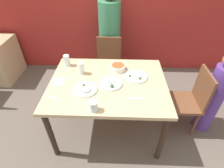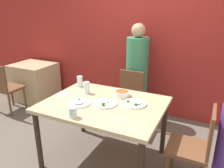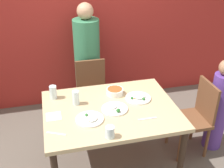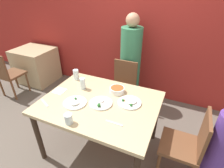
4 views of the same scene
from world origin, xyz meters
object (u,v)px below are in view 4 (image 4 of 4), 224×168
person_child (219,150)px  glass_water_tall (69,119)px  chair_child_spot (187,144)px  chair_adult_spot (122,87)px  plate_rice_adult (101,103)px  person_adult (130,65)px  bowl_curry (117,90)px

person_child → glass_water_tall: person_child is taller
chair_child_spot → person_child: bearing=90.0°
chair_adult_spot → glass_water_tall: chair_adult_spot is taller
plate_rice_adult → glass_water_tall: size_ratio=2.45×
person_adult → plate_rice_adult: size_ratio=6.01×
plate_rice_adult → chair_child_spot: bearing=5.0°
glass_water_tall → bowl_curry: bearing=72.5°
chair_adult_spot → glass_water_tall: bearing=-93.1°
chair_child_spot → bowl_curry: size_ratio=4.84×
chair_child_spot → person_child: person_child is taller
chair_adult_spot → person_child: size_ratio=0.78×
person_child → bowl_curry: bearing=170.0°
bowl_curry → glass_water_tall: size_ratio=1.73×
person_child → glass_water_tall: (-1.38, -0.48, 0.28)m
person_adult → glass_water_tall: 1.62m
chair_child_spot → person_adult: bearing=-137.7°
chair_child_spot → bowl_curry: bearing=-103.1°
person_adult → plate_rice_adult: bearing=-86.7°
person_adult → glass_water_tall: size_ratio=14.76×
chair_adult_spot → person_child: person_child is taller
plate_rice_adult → glass_water_tall: 0.42m
chair_adult_spot → person_adult: 0.42m
bowl_curry → plate_rice_adult: size_ratio=0.71×
chair_child_spot → plate_rice_adult: bearing=-85.0°
person_adult → plate_rice_adult: (0.07, -1.22, 0.06)m
person_adult → person_child: size_ratio=1.37×
chair_adult_spot → plate_rice_adult: 0.93m
person_adult → chair_child_spot: bearing=-47.7°
chair_adult_spot → glass_water_tall: (-0.07, -1.27, 0.34)m
plate_rice_adult → chair_adult_spot: bearing=94.5°
plate_rice_adult → bowl_curry: bearing=75.1°
chair_child_spot → person_child: 0.29m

